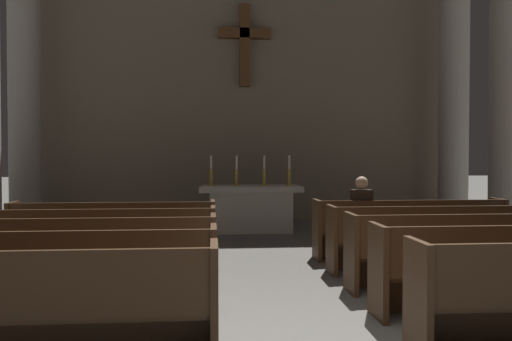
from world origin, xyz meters
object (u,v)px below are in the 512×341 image
Objects in this scene: pew_left_row_4 at (100,243)px; pew_right_row_3 at (472,251)px; column_left_fourth at (25,78)px; candlestick_outer_right at (289,176)px; pew_left_row_2 at (55,278)px; column_right_third at (509,67)px; pew_left_row_5 at (114,232)px; altar at (250,207)px; pew_right_row_4 at (437,238)px; pew_left_row_1 at (15,309)px; column_right_fourth at (454,84)px; pew_left_row_3 at (81,257)px; lone_worshipper at (360,215)px; candlestick_inner_left at (237,176)px; candlestick_inner_right at (264,176)px; pew_right_row_5 at (409,228)px; candlestick_outer_left at (211,176)px.

pew_left_row_4 is 4.76m from pew_right_row_3.
column_left_fourth is 10.79× the size of candlestick_outer_right.
column_right_third reaches higher than pew_left_row_2.
altar is at bearing 53.30° from pew_left_row_5.
column_right_third reaches higher than candlestick_outer_right.
pew_right_row_4 is 4.44m from candlestick_outer_right.
column_right_fourth reaches higher than pew_left_row_1.
pew_right_row_3 is 5.38m from candlestick_outer_right.
altar is (5.10, -1.10, -2.89)m from column_left_fourth.
pew_left_row_3 is at bearing 180.00° from pew_right_row_3.
pew_right_row_3 is 10.13m from column_left_fourth.
pew_left_row_1 is 5.58m from lone_worshipper.
candlestick_outer_right is 0.49× the size of lone_worshipper.
pew_left_row_2 is 10.77m from column_right_fourth.
candlestick_inner_left is at bearing 68.39° from pew_left_row_3.
altar is at bearing 116.32° from lone_worshipper.
lone_worshipper is at bearing -68.33° from candlestick_inner_right.
pew_left_row_4 is at bearing -116.20° from candlestick_inner_left.
candlestick_inner_right reaches higher than pew_left_row_1.
lone_worshipper is (1.83, -3.08, -0.52)m from candlestick_inner_left.
pew_left_row_1 is 1.00× the size of pew_left_row_4.
pew_left_row_2 and pew_left_row_3 have the same top height.
pew_left_row_3 is 5.06m from pew_right_row_5.
altar is at bearing 166.42° from column_right_third.
pew_left_row_5 is 9.04m from column_right_fourth.
pew_left_row_3 is 1.00× the size of pew_left_row_5.
column_right_third reaches higher than pew_left_row_5.
pew_left_row_4 is 3.99m from lone_worshipper.
column_right_fourth is at bearing 12.96° from candlestick_inner_right.
column_left_fourth is 10.20m from column_right_fourth.
column_left_fourth reaches higher than pew_left_row_4.
pew_right_row_5 is 0.44× the size of column_right_fourth.
altar is (2.33, 6.11, 0.06)m from pew_left_row_2.
altar is at bearing 126.70° from pew_right_row_5.
pew_left_row_3 is 6.07m from candlestick_outer_right.
candlestick_outer_left is 3.93m from lone_worshipper.
pew_left_row_5 is at bearing 156.79° from pew_right_row_3.
pew_left_row_2 is at bearing -108.34° from candlestick_inner_left.
lone_worshipper is at bearing 38.19° from pew_left_row_2.
pew_right_row_4 is 0.44× the size of column_left_fourth.
pew_left_row_4 is 4.65m from pew_right_row_4.
column_left_fourth is (-2.77, 7.22, 2.95)m from pew_left_row_2.
column_right_third is (7.43, 3.88, 2.95)m from pew_left_row_3.
column_right_third reaches higher than candlestick_inner_left.
column_right_third is at bearing -11.70° from candlestick_outer_left.
pew_right_row_3 is at bearing -90.00° from pew_right_row_5.
pew_left_row_3 is at bearing -152.18° from lone_worshipper.
candlestick_inner_right reaches higher than pew_left_row_2.
lone_worshipper is at bearing -130.49° from column_right_fourth.
altar is at bearing 60.54° from pew_left_row_4.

